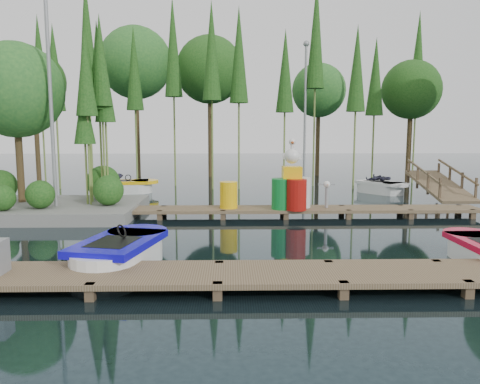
{
  "coord_description": "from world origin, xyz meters",
  "views": [
    {
      "loc": [
        0.22,
        -12.77,
        2.86
      ],
      "look_at": [
        0.5,
        0.5,
        1.1
      ],
      "focal_mm": 35.0,
      "sensor_mm": 36.0,
      "label": 1
    }
  ],
  "objects_px": {
    "boat_yellow_far": "(126,187)",
    "drum_cluster": "(293,188)",
    "island": "(37,120)",
    "boat_blue": "(120,254)",
    "yellow_barrel": "(229,195)"
  },
  "relations": [
    {
      "from": "boat_yellow_far",
      "to": "drum_cluster",
      "type": "relative_size",
      "value": 1.26
    },
    {
      "from": "drum_cluster",
      "to": "island",
      "type": "bearing_deg",
      "value": 173.66
    },
    {
      "from": "island",
      "to": "drum_cluster",
      "type": "distance_m",
      "value": 8.89
    },
    {
      "from": "boat_yellow_far",
      "to": "boat_blue",
      "type": "bearing_deg",
      "value": -66.72
    },
    {
      "from": "boat_blue",
      "to": "yellow_barrel",
      "type": "bearing_deg",
      "value": 81.3
    },
    {
      "from": "yellow_barrel",
      "to": "boat_yellow_far",
      "type": "bearing_deg",
      "value": 127.97
    },
    {
      "from": "boat_yellow_far",
      "to": "yellow_barrel",
      "type": "distance_m",
      "value": 7.69
    },
    {
      "from": "yellow_barrel",
      "to": "drum_cluster",
      "type": "distance_m",
      "value": 2.12
    },
    {
      "from": "boat_blue",
      "to": "drum_cluster",
      "type": "height_order",
      "value": "drum_cluster"
    },
    {
      "from": "boat_yellow_far",
      "to": "yellow_barrel",
      "type": "height_order",
      "value": "boat_yellow_far"
    },
    {
      "from": "island",
      "to": "yellow_barrel",
      "type": "xyz_separation_m",
      "value": [
        6.47,
        -0.79,
        -2.44
      ]
    },
    {
      "from": "island",
      "to": "boat_yellow_far",
      "type": "distance_m",
      "value": 6.25
    },
    {
      "from": "island",
      "to": "boat_blue",
      "type": "height_order",
      "value": "island"
    },
    {
      "from": "boat_yellow_far",
      "to": "island",
      "type": "bearing_deg",
      "value": -96.92
    },
    {
      "from": "yellow_barrel",
      "to": "drum_cluster",
      "type": "xyz_separation_m",
      "value": [
        2.1,
        -0.16,
        0.24
      ]
    }
  ]
}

